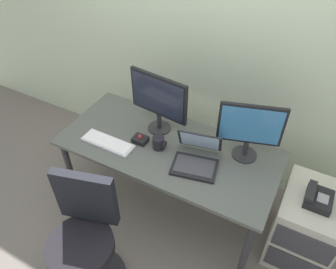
% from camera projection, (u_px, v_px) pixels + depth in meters
% --- Properties ---
extents(ground_plane, '(8.00, 8.00, 0.00)m').
position_uv_depth(ground_plane, '(168.00, 206.00, 2.90)').
color(ground_plane, slate).
extents(back_wall, '(6.00, 0.10, 2.80)m').
position_uv_depth(back_wall, '(213.00, 25.00, 2.45)').
color(back_wall, beige).
rests_on(back_wall, ground).
extents(desk, '(1.65, 0.75, 0.74)m').
position_uv_depth(desk, '(168.00, 154.00, 2.46)').
color(desk, '#4D514B').
rests_on(desk, ground).
extents(file_cabinet, '(0.42, 0.53, 0.64)m').
position_uv_depth(file_cabinet, '(304.00, 226.00, 2.38)').
color(file_cabinet, '#BAB7A3').
rests_on(file_cabinet, ground).
extents(desk_phone, '(0.17, 0.20, 0.09)m').
position_uv_depth(desk_phone, '(318.00, 198.00, 2.14)').
color(desk_phone, black).
rests_on(desk_phone, file_cabinet).
extents(office_chair, '(0.52, 0.53, 0.96)m').
position_uv_depth(office_chair, '(85.00, 243.00, 2.15)').
color(office_chair, black).
rests_on(office_chair, ground).
extents(monitor_main, '(0.48, 0.18, 0.48)m').
position_uv_depth(monitor_main, '(159.00, 99.00, 2.38)').
color(monitor_main, '#262628').
rests_on(monitor_main, desk).
extents(monitor_side, '(0.43, 0.18, 0.45)m').
position_uv_depth(monitor_side, '(250.00, 128.00, 2.17)').
color(monitor_side, '#262628').
rests_on(monitor_side, desk).
extents(keyboard, '(0.41, 0.14, 0.03)m').
position_uv_depth(keyboard, '(108.00, 143.00, 2.42)').
color(keyboard, silver).
rests_on(keyboard, desk).
extents(laptop, '(0.37, 0.37, 0.22)m').
position_uv_depth(laptop, '(196.00, 157.00, 2.26)').
color(laptop, black).
rests_on(laptop, desk).
extents(trackball_mouse, '(0.11, 0.09, 0.07)m').
position_uv_depth(trackball_mouse, '(140.00, 139.00, 2.44)').
color(trackball_mouse, black).
rests_on(trackball_mouse, desk).
extents(coffee_mug, '(0.10, 0.09, 0.10)m').
position_uv_depth(coffee_mug, '(159.00, 143.00, 2.37)').
color(coffee_mug, black).
rests_on(coffee_mug, desk).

